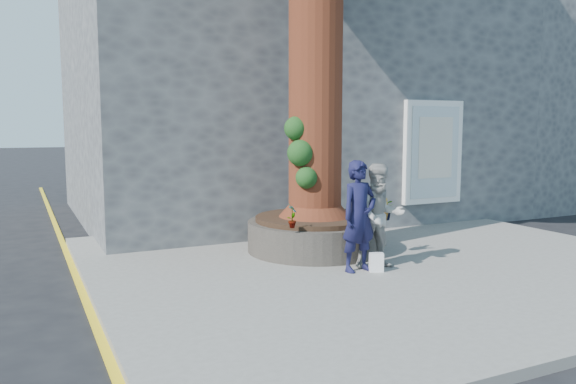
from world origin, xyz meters
name	(u,v)px	position (x,y,z in m)	size (l,w,h in m)	color
ground	(333,294)	(0.00, 0.00, 0.00)	(120.00, 120.00, 0.00)	black
pavement	(382,262)	(1.50, 1.00, 0.06)	(9.00, 8.00, 0.12)	slate
yellow_line	(87,304)	(-3.05, 1.00, 0.00)	(0.10, 30.00, 0.01)	yellow
stone_shop	(278,92)	(2.50, 7.20, 3.16)	(10.30, 8.30, 6.30)	#46484B
neighbour_shop	(501,103)	(10.50, 7.20, 3.00)	(6.00, 8.00, 6.00)	#46484B
planter	(315,234)	(0.80, 2.00, 0.41)	(2.30, 2.30, 0.60)	black
man	(359,216)	(0.73, 0.50, 0.94)	(0.60, 0.39, 1.64)	#131334
woman	(380,216)	(1.12, 0.53, 0.91)	(0.77, 0.60, 1.58)	#999792
shopping_bag	(376,262)	(0.94, 0.35, 0.26)	(0.20, 0.12, 0.28)	white
plant_a	(292,216)	(-0.05, 1.15, 0.91)	(0.20, 0.13, 0.38)	gray
plant_b	(385,209)	(1.65, 1.15, 0.91)	(0.21, 0.20, 0.38)	gray
plant_c	(333,198)	(1.65, 2.85, 0.88)	(0.18, 0.18, 0.32)	gray
plant_d	(385,210)	(1.65, 1.15, 0.89)	(0.30, 0.27, 0.34)	gray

